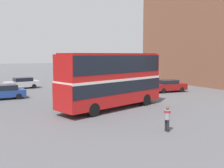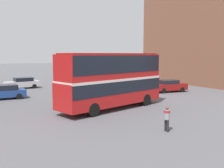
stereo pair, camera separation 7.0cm
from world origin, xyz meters
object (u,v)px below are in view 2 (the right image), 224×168
(pedestrian_foreground, at_px, (167,116))
(parked_car_kerb_near, at_px, (169,86))
(double_decker_bus, at_px, (112,77))
(parked_car_kerb_far, at_px, (6,92))
(parked_car_side_street, at_px, (22,83))

(pedestrian_foreground, distance_m, parked_car_kerb_near, 17.36)
(double_decker_bus, distance_m, parked_car_kerb_far, 12.38)
(parked_car_kerb_near, height_order, parked_car_kerb_far, parked_car_kerb_near)
(double_decker_bus, distance_m, parked_car_kerb_near, 12.57)
(double_decker_bus, height_order, pedestrian_foreground, double_decker_bus)
(pedestrian_foreground, bearing_deg, parked_car_side_street, -73.94)
(parked_car_side_street, bearing_deg, pedestrian_foreground, 93.28)
(parked_car_kerb_near, xyz_separation_m, parked_car_kerb_far, (-18.54, 4.50, -0.02))
(double_decker_bus, height_order, parked_car_kerb_near, double_decker_bus)
(double_decker_bus, relative_size, pedestrian_foreground, 6.71)
(pedestrian_foreground, bearing_deg, parked_car_kerb_far, -60.54)
(double_decker_bus, distance_m, parked_car_side_street, 18.30)
(parked_car_kerb_far, relative_size, parked_car_side_street, 0.87)
(parked_car_kerb_far, xyz_separation_m, parked_car_side_street, (3.22, 7.94, 0.01))
(pedestrian_foreground, height_order, parked_car_side_street, pedestrian_foreground)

